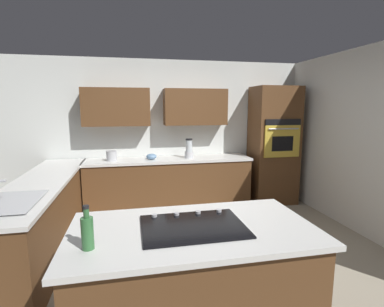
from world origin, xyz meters
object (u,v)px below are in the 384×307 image
blender (189,150)px  oil_bottle (87,232)px  mixing_bowl (151,157)px  kettle (112,156)px  cooktop (193,226)px  sink_unit (11,202)px  wall_oven (273,145)px

blender → oil_bottle: size_ratio=1.18×
blender → oil_bottle: bearing=67.7°
mixing_bowl → kettle: size_ratio=1.04×
cooktop → oil_bottle: bearing=15.2°
blender → mixing_bowl: size_ratio=1.91×
sink_unit → oil_bottle: 1.33m
sink_unit → cooktop: sink_unit is taller
oil_bottle → cooktop: bearing=-164.8°
wall_oven → sink_unit: 4.21m
kettle → mixing_bowl: bearing=180.0°
wall_oven → blender: bearing=0.8°
kettle → sink_unit: bearing=68.9°
oil_bottle → sink_unit: bearing=-51.9°
blender → mixing_bowl: blender is taller
wall_oven → cooktop: size_ratio=2.82×
oil_bottle → mixing_bowl: bearing=-101.2°
mixing_bowl → cooktop: bearing=92.2°
cooktop → blender: size_ratio=2.24×
wall_oven → blender: size_ratio=6.32×
mixing_bowl → wall_oven: bearing=-179.4°
wall_oven → cooktop: wall_oven is taller
cooktop → kettle: (0.76, -2.87, 0.07)m
mixing_bowl → kettle: (0.65, 0.00, 0.03)m
blender → sink_unit: bearing=44.1°
cooktop → mixing_bowl: (0.11, -2.87, 0.04)m
kettle → oil_bottle: bearing=90.8°
kettle → oil_bottle: size_ratio=0.59×
kettle → oil_bottle: 3.06m
sink_unit → blender: size_ratio=2.07×
kettle → oil_bottle: oil_bottle is taller
cooktop → mixing_bowl: mixing_bowl is taller
oil_bottle → wall_oven: bearing=-132.8°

